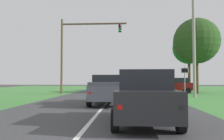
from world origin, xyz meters
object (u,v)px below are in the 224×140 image
at_px(pickup_truck_lead, 107,89).
at_px(utility_pole_right, 194,44).
at_px(oak_tree_right, 196,41).
at_px(extra_tree_1, 189,48).
at_px(keep_moving_sign, 185,78).
at_px(traffic_light, 78,45).
at_px(red_suv_near, 144,96).
at_px(crossing_suv_far, 175,85).

xyz_separation_m(pickup_truck_lead, utility_pole_right, (7.57, 6.66, 4.02)).
relative_size(oak_tree_right, extra_tree_1, 1.06).
relative_size(pickup_truck_lead, keep_moving_sign, 2.06).
height_order(traffic_light, utility_pole_right, utility_pole_right).
bearing_deg(extra_tree_1, pickup_truck_lead, -120.02).
relative_size(pickup_truck_lead, oak_tree_right, 0.63).
relative_size(pickup_truck_lead, traffic_light, 0.64).
distance_m(red_suv_near, keep_moving_sign, 11.41).
xyz_separation_m(traffic_light, utility_pole_right, (11.96, -4.41, -0.70)).
bearing_deg(utility_pole_right, crossing_suv_far, 92.61).
distance_m(utility_pole_right, extra_tree_1, 10.99).
xyz_separation_m(crossing_suv_far, extra_tree_1, (2.75, 3.72, 5.08)).
bearing_deg(oak_tree_right, red_suv_near, -112.14).
relative_size(pickup_truck_lead, utility_pole_right, 0.56).
bearing_deg(extra_tree_1, crossing_suv_far, -126.49).
relative_size(red_suv_near, traffic_light, 0.53).
bearing_deg(red_suv_near, traffic_light, 109.64).
xyz_separation_m(oak_tree_right, extra_tree_1, (0.52, 5.12, -0.11)).
bearing_deg(pickup_truck_lead, oak_tree_right, 52.15).
xyz_separation_m(red_suv_near, keep_moving_sign, (4.16, 10.60, 0.73)).
bearing_deg(traffic_light, utility_pole_right, -20.25).
distance_m(pickup_truck_lead, keep_moving_sign, 7.34).
bearing_deg(utility_pole_right, keep_moving_sign, -120.99).
relative_size(oak_tree_right, utility_pole_right, 0.89).
bearing_deg(crossing_suv_far, extra_tree_1, 53.51).
distance_m(traffic_light, oak_tree_right, 13.93).
xyz_separation_m(pickup_truck_lead, extra_tree_1, (10.01, 17.33, 5.07)).
xyz_separation_m(crossing_suv_far, utility_pole_right, (0.32, -6.94, 4.03)).
height_order(oak_tree_right, utility_pole_right, utility_pole_right).
bearing_deg(red_suv_near, extra_tree_1, 71.15).
distance_m(pickup_truck_lead, oak_tree_right, 16.31).
bearing_deg(crossing_suv_far, pickup_truck_lead, -118.08).
xyz_separation_m(keep_moving_sign, extra_tree_1, (3.97, 13.22, 4.31)).
relative_size(traffic_light, extra_tree_1, 1.05).
bearing_deg(extra_tree_1, utility_pole_right, -102.87).
relative_size(keep_moving_sign, oak_tree_right, 0.31).
distance_m(red_suv_near, crossing_suv_far, 20.80).
distance_m(crossing_suv_far, extra_tree_1, 6.87).
xyz_separation_m(traffic_light, oak_tree_right, (13.88, 1.14, 0.46)).
height_order(red_suv_near, crossing_suv_far, red_suv_near).
relative_size(red_suv_near, oak_tree_right, 0.52).
height_order(red_suv_near, extra_tree_1, extra_tree_1).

